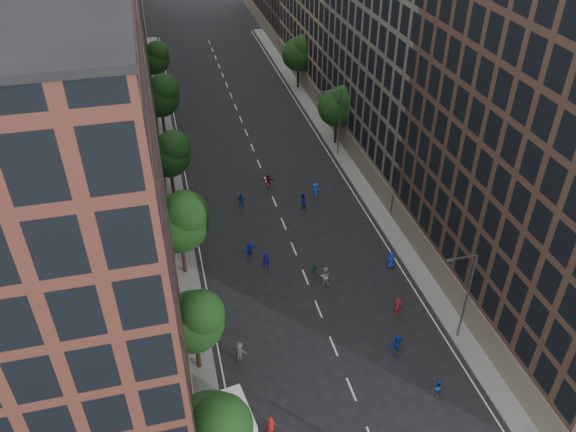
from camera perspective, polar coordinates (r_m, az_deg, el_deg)
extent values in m
plane|color=black|center=(68.31, -2.12, 3.29)|extent=(240.00, 240.00, 0.00)
cube|color=slate|center=(73.74, -12.56, 5.07)|extent=(4.00, 105.00, 0.15)
cube|color=slate|center=(77.38, 5.47, 7.32)|extent=(4.00, 105.00, 0.15)
cube|color=#5C2D23|center=(35.76, -23.12, -4.45)|extent=(14.00, 22.00, 30.00)
cube|color=#8A745A|center=(55.74, -21.33, 12.79)|extent=(14.00, 26.00, 34.00)
cube|color=#5C2D23|center=(78.37, -19.72, 16.92)|extent=(14.00, 20.00, 28.00)
cube|color=#615950|center=(70.78, 12.86, 18.34)|extent=(14.00, 28.00, 33.00)
sphere|color=black|center=(35.67, -6.85, -20.42)|extent=(3.90, 3.90, 3.90)
cylinder|color=black|center=(46.14, -9.16, -13.45)|extent=(0.36, 0.36, 3.70)
sphere|color=black|center=(43.69, -9.58, -10.54)|extent=(4.80, 4.80, 4.80)
sphere|color=black|center=(42.51, -8.85, -9.75)|extent=(3.60, 3.60, 3.60)
cylinder|color=black|center=(54.71, -10.59, -3.96)|extent=(0.36, 0.36, 4.22)
sphere|color=black|center=(52.40, -11.04, -0.71)|extent=(5.60, 5.60, 5.60)
sphere|color=black|center=(51.15, -10.38, 0.31)|extent=(4.20, 4.20, 4.20)
cylinder|color=black|center=(66.32, -11.68, 3.41)|extent=(0.36, 0.36, 3.87)
sphere|color=black|center=(64.57, -12.04, 6.06)|extent=(5.00, 5.00, 5.00)
sphere|color=black|center=(63.55, -11.59, 6.90)|extent=(3.75, 3.75, 3.75)
cylinder|color=black|center=(80.41, -12.55, 9.30)|extent=(0.36, 0.36, 4.05)
sphere|color=black|center=(78.91, -12.90, 11.70)|extent=(5.40, 5.40, 5.40)
sphere|color=black|center=(77.90, -12.50, 12.52)|extent=(4.05, 4.05, 4.05)
cylinder|color=black|center=(95.18, -13.16, 13.29)|extent=(0.36, 0.36, 3.78)
sphere|color=black|center=(93.99, -13.45, 15.22)|extent=(4.80, 4.80, 4.80)
sphere|color=black|center=(93.15, -13.16, 15.87)|extent=(3.60, 3.60, 3.60)
cylinder|color=black|center=(76.74, 4.85, 8.62)|extent=(0.36, 0.36, 3.74)
sphere|color=black|center=(75.28, 4.98, 10.93)|extent=(5.00, 5.00, 5.00)
sphere|color=black|center=(74.53, 5.62, 11.68)|extent=(3.75, 3.75, 3.75)
cylinder|color=black|center=(94.19, 1.01, 14.02)|extent=(0.36, 0.36, 3.96)
sphere|color=black|center=(92.94, 1.03, 16.09)|extent=(5.20, 5.20, 5.20)
sphere|color=black|center=(92.21, 1.54, 16.77)|extent=(3.90, 3.90, 3.90)
cylinder|color=#595B60|center=(48.18, 17.68, -7.94)|extent=(0.18, 0.18, 9.00)
cylinder|color=#595B60|center=(44.77, 17.37, -4.04)|extent=(2.40, 0.12, 0.12)
cube|color=#595B60|center=(44.30, 16.12, -4.34)|extent=(0.50, 0.22, 0.15)
cylinder|color=#595B60|center=(72.86, 5.23, 9.38)|extent=(0.18, 0.18, 9.00)
cylinder|color=#595B60|center=(70.65, 4.49, 12.57)|extent=(2.40, 0.12, 0.12)
cube|color=#595B60|center=(70.36, 3.61, 12.46)|extent=(0.50, 0.22, 0.15)
cube|color=white|center=(42.36, -5.50, -19.90)|extent=(2.79, 4.11, 2.33)
cylinder|color=black|center=(43.99, -7.45, -19.64)|extent=(0.39, 0.84, 0.81)
cylinder|color=black|center=(44.27, -4.68, -18.86)|extent=(0.39, 0.84, 0.81)
imported|color=#1348A0|center=(46.21, 14.87, -16.50)|extent=(0.83, 0.70, 1.51)
imported|color=#123297|center=(48.18, 10.95, -12.65)|extent=(1.80, 1.07, 1.85)
imported|color=maroon|center=(42.78, -1.78, -20.54)|extent=(0.88, 0.64, 1.65)
imported|color=maroon|center=(51.26, 11.05, -9.00)|extent=(0.77, 0.60, 1.89)
imported|color=#B4B3B0|center=(53.32, 3.77, -6.14)|extent=(1.15, 1.03, 1.94)
imported|color=#3B3B3F|center=(46.96, -4.99, -13.58)|extent=(1.34, 0.98, 1.86)
imported|color=#1B5D37|center=(54.13, 2.66, -5.63)|extent=(0.94, 0.49, 1.54)
imported|color=#1630B5|center=(56.50, -3.95, -3.53)|extent=(1.66, 0.93, 1.70)
imported|color=#162EB4|center=(56.02, 10.41, -4.47)|extent=(0.97, 0.73, 1.79)
imported|color=#17139D|center=(55.08, -2.27, -4.55)|extent=(0.75, 0.56, 1.85)
imported|color=navy|center=(63.35, 1.46, 1.51)|extent=(1.15, 1.03, 1.94)
imported|color=#164EB5|center=(65.32, 2.81, 2.60)|extent=(1.32, 0.90, 1.88)
imported|color=#123F94|center=(63.59, -4.77, 1.49)|extent=(1.11, 0.49, 1.87)
imported|color=maroon|center=(67.32, -2.01, 3.59)|extent=(1.57, 0.60, 1.66)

